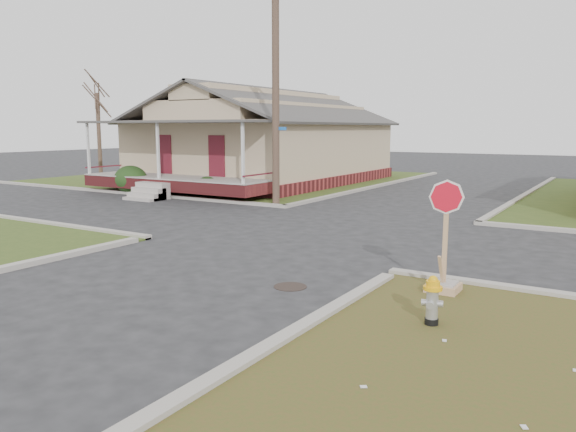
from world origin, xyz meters
The scene contains 11 objects.
ground centered at (0.00, 0.00, 0.00)m, with size 120.00×120.00×0.00m, color #242426.
verge_far_left centered at (-13.00, 18.00, 0.03)m, with size 19.00×19.00×0.05m, color #364B1A.
curbs centered at (0.00, 5.00, 0.00)m, with size 80.00×40.00×0.12m, color #A39C93, non-canonical shape.
manhole centered at (2.20, -0.50, 0.01)m, with size 0.64×0.64×0.01m, color black.
corner_house centered at (-10.00, 16.68, 2.28)m, with size 10.10×15.50×5.30m.
utility_pole centered at (-4.20, 8.90, 4.66)m, with size 1.80×0.28×9.00m.
tree_far_left centered at (-18.00, 12.00, 2.50)m, with size 0.22×0.22×4.90m, color #452F28.
fire_hydrant centered at (5.20, -1.25, 0.47)m, with size 0.29×0.29×0.77m.
stop_sign centered at (4.83, 0.60, 0.49)m, with size 0.58×0.57×2.06m.
hedge_left centered at (-12.27, 8.91, 0.65)m, with size 1.57×1.28×1.20m, color #183212.
hedge_right centered at (-8.21, 9.55, 0.52)m, with size 1.24×1.01×0.94m, color #183212.
Camera 1 is at (7.64, -9.41, 3.02)m, focal length 35.00 mm.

